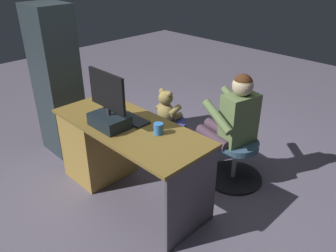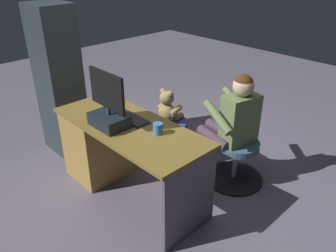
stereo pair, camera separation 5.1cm
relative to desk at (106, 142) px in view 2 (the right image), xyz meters
name	(u,v)px [view 2 (the right image)]	position (x,y,z in m)	size (l,w,h in m)	color
ground_plane	(158,179)	(-0.38, -0.32, -0.39)	(10.00, 10.00, 0.00)	#5E5869
desk	(106,142)	(0.00, 0.00, 0.00)	(1.48, 0.61, 0.72)	brown
monitor	(109,111)	(-0.29, 0.12, 0.47)	(0.43, 0.23, 0.47)	black
keyboard	(129,117)	(-0.29, -0.08, 0.34)	(0.42, 0.14, 0.02)	#202428
computer_mouse	(109,106)	(0.01, -0.08, 0.35)	(0.06, 0.10, 0.04)	#242B2A
cup	(158,129)	(-0.67, -0.07, 0.38)	(0.08, 0.08, 0.09)	#3372BF
tv_remote	(96,114)	(-0.03, 0.09, 0.34)	(0.04, 0.15, 0.02)	black
office_chair_teddy	(167,135)	(-0.13, -0.68, -0.13)	(0.50, 0.50, 0.42)	black
teddy_bear	(168,107)	(-0.13, -0.70, 0.19)	(0.25, 0.25, 0.35)	olive
visitor_chair	(235,159)	(-0.90, -0.86, -0.16)	(0.56, 0.56, 0.42)	black
person	(230,120)	(-0.81, -0.84, 0.24)	(0.60, 0.54, 1.08)	#5B6F42
equipment_rack	(59,82)	(0.80, 0.00, 0.40)	(0.44, 0.36, 1.58)	#273235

